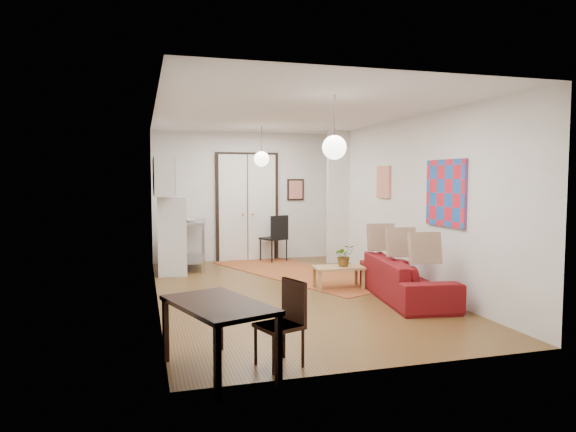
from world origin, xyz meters
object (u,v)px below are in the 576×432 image
object	(u,v)px
fridge	(172,236)
dining_chair_near	(277,316)
dining_chair_far	(277,316)
black_side_chair	(272,233)
dining_table	(219,310)
kitchen_counter	(189,237)
coffee_table	(339,269)
sofa	(406,279)

from	to	relation	value
fridge	dining_chair_near	xyz separation A→B (m)	(0.73, -5.16, -0.27)
dining_chair_far	black_side_chair	size ratio (longest dim) A/B	0.81
fridge	dining_table	bearing A→B (deg)	-84.87
kitchen_counter	dining_chair_near	size ratio (longest dim) A/B	1.62
coffee_table	kitchen_counter	bearing A→B (deg)	130.07
coffee_table	kitchen_counter	distance (m)	3.53
dining_chair_far	black_side_chair	bearing A→B (deg)	147.20
coffee_table	black_side_chair	xyz separation A→B (m)	(-0.35, 3.19, 0.29)
black_side_chair	coffee_table	bearing A→B (deg)	72.49
coffee_table	black_side_chair	size ratio (longest dim) A/B	0.84
coffee_table	fridge	distance (m)	3.36
black_side_chair	kitchen_counter	bearing A→B (deg)	-9.22
dining_chair_near	dining_chair_far	distance (m)	0.00
sofa	kitchen_counter	bearing A→B (deg)	46.81
kitchen_counter	black_side_chair	world-z (taller)	black_side_chair
sofa	dining_chair_near	distance (m)	3.37
sofa	kitchen_counter	distance (m)	4.77
kitchen_counter	dining_table	world-z (taller)	kitchen_counter
sofa	coffee_table	xyz separation A→B (m)	(-0.72, 1.02, 0.00)
dining_table	dining_chair_near	world-z (taller)	dining_chair_near
dining_chair_far	sofa	bearing A→B (deg)	109.86
dining_table	dining_chair_near	size ratio (longest dim) A/B	1.65
dining_table	dining_chair_near	xyz separation A→B (m)	(0.60, 0.08, -0.12)
dining_chair_near	kitchen_counter	bearing A→B (deg)	164.52
sofa	coffee_table	world-z (taller)	sofa
kitchen_counter	dining_chair_far	bearing A→B (deg)	-78.46
coffee_table	dining_chair_near	xyz separation A→B (m)	(-1.90, -3.13, 0.16)
fridge	dining_chair_far	xyz separation A→B (m)	(0.73, -5.16, -0.27)
sofa	dining_table	world-z (taller)	dining_table
black_side_chair	fridge	bearing A→B (deg)	3.00
kitchen_counter	black_side_chair	distance (m)	1.97
sofa	dining_table	xyz separation A→B (m)	(-3.22, -2.20, 0.29)
sofa	coffee_table	distance (m)	1.25
coffee_table	dining_chair_near	bearing A→B (deg)	-121.29
coffee_table	black_side_chair	bearing A→B (deg)	96.33
coffee_table	dining_table	world-z (taller)	dining_table
dining_chair_near	sofa	bearing A→B (deg)	109.86
sofa	black_side_chair	world-z (taller)	black_side_chair
coffee_table	fridge	bearing A→B (deg)	142.35
fridge	dining_table	xyz separation A→B (m)	(0.13, -5.25, -0.15)
sofa	dining_chair_far	xyz separation A→B (m)	(-2.62, -2.11, 0.17)
dining_table	dining_chair_far	distance (m)	0.62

